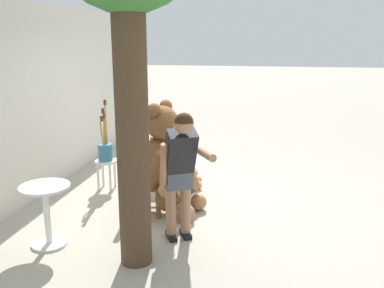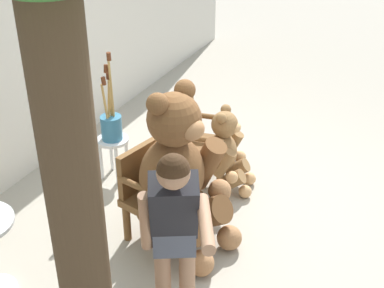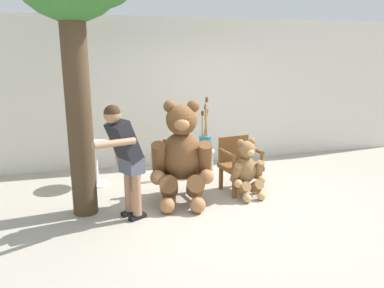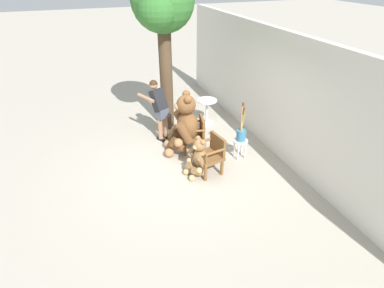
% 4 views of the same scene
% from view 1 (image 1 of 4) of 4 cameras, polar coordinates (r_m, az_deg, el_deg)
% --- Properties ---
extents(ground_plane, '(60.00, 60.00, 0.00)m').
position_cam_1_polar(ground_plane, '(6.36, 0.37, -7.33)').
color(ground_plane, '#A8A091').
extents(back_wall, '(10.00, 0.16, 2.80)m').
position_cam_1_polar(back_wall, '(6.84, -19.91, 5.48)').
color(back_wall, silver).
rests_on(back_wall, ground).
extents(wooden_chair_left, '(0.66, 0.63, 0.86)m').
position_cam_1_polar(wooden_chair_left, '(5.89, -5.88, -4.41)').
color(wooden_chair_left, brown).
rests_on(wooden_chair_left, ground).
extents(wooden_chair_right, '(0.64, 0.61, 0.86)m').
position_cam_1_polar(wooden_chair_right, '(6.77, -3.61, -1.90)').
color(wooden_chair_right, brown).
rests_on(wooden_chair_right, ground).
extents(teddy_bear_large, '(0.94, 0.94, 1.51)m').
position_cam_1_polar(teddy_bear_large, '(5.72, -3.54, -2.02)').
color(teddy_bear_large, brown).
rests_on(teddy_bear_large, ground).
extents(teddy_bear_small, '(0.56, 0.55, 0.91)m').
position_cam_1_polar(teddy_bear_small, '(6.73, -1.19, -2.14)').
color(teddy_bear_small, olive).
rests_on(teddy_bear_small, ground).
extents(person_visitor, '(0.66, 0.70, 1.55)m').
position_cam_1_polar(person_visitor, '(4.80, -1.58, -2.95)').
color(person_visitor, black).
rests_on(person_visitor, ground).
extents(white_stool, '(0.34, 0.34, 0.46)m').
position_cam_1_polar(white_stool, '(6.81, -11.38, -3.01)').
color(white_stool, silver).
rests_on(white_stool, ground).
extents(brush_bucket, '(0.22, 0.22, 0.95)m').
position_cam_1_polar(brush_bucket, '(6.73, -11.50, -0.65)').
color(brush_bucket, teal).
rests_on(brush_bucket, white_stool).
extents(round_side_table, '(0.56, 0.56, 0.72)m').
position_cam_1_polar(round_side_table, '(5.13, -18.83, -8.14)').
color(round_side_table, silver).
rests_on(round_side_table, ground).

